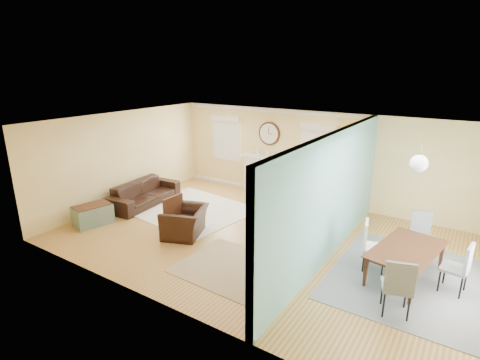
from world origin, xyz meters
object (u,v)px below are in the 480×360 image
sofa (144,193)px  eames_chair (185,222)px  credenza (336,211)px  dining_table (407,264)px  green_chair (308,198)px

sofa → eames_chair: bearing=-117.2°
credenza → dining_table: 2.46m
credenza → dining_table: size_ratio=0.90×
eames_chair → green_chair: 3.53m
green_chair → dining_table: size_ratio=0.44×
credenza → dining_table: (1.90, -1.55, -0.10)m
eames_chair → green_chair: (1.74, 3.07, 0.01)m
credenza → dining_table: credenza is taller
sofa → credenza: credenza is taller
credenza → dining_table: bearing=-39.3°
sofa → dining_table: (6.98, -0.12, -0.02)m
sofa → green_chair: bearing=-67.8°
eames_chair → dining_table: size_ratio=0.60×
sofa → credenza: bearing=-79.8°
eames_chair → green_chair: green_chair is taller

